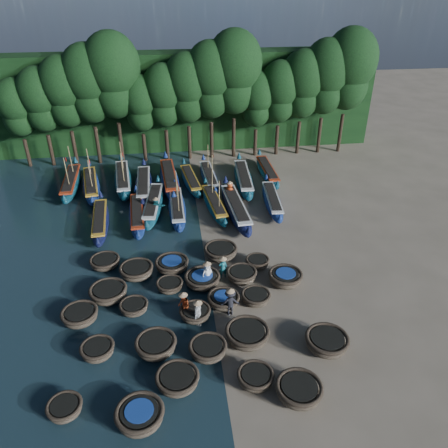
{
  "coord_description": "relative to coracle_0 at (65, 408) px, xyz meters",
  "views": [
    {
      "loc": [
        -1.85,
        -22.97,
        17.48
      ],
      "look_at": [
        1.62,
        3.97,
        1.3
      ],
      "focal_mm": 35.0,
      "sensor_mm": 36.0,
      "label": 1
    }
  ],
  "objects": [
    {
      "name": "coracle_2",
      "position": [
        5.08,
        0.9,
        0.05
      ],
      "size": [
        2.55,
        2.55,
        0.73
      ],
      "rotation": [
        0.0,
        0.0,
        -0.36
      ],
      "color": "brown",
      "rests_on": "ground"
    },
    {
      "name": "long_boat_6",
      "position": [
        8.75,
        18.2,
        0.14
      ],
      "size": [
        2.17,
        7.63,
        3.26
      ],
      "rotation": [
        0.0,
        0.0,
        0.11
      ],
      "color": "#0E4A52",
      "rests_on": "ground"
    },
    {
      "name": "long_boat_4",
      "position": [
        3.76,
        18.67,
        0.18
      ],
      "size": [
        2.28,
        8.24,
        1.46
      ],
      "rotation": [
        0.0,
        0.0,
        -0.11
      ],
      "color": "#0E4A52",
      "rests_on": "ground"
    },
    {
      "name": "long_boat_9",
      "position": [
        -3.65,
        23.83,
        0.2
      ],
      "size": [
        1.83,
        8.42,
        3.58
      ],
      "rotation": [
        0.0,
        0.0,
        0.04
      ],
      "color": "#0E4A52",
      "rests_on": "ground"
    },
    {
      "name": "coracle_9",
      "position": [
        12.94,
        2.27,
        0.1
      ],
      "size": [
        2.34,
        2.34,
        0.83
      ],
      "rotation": [
        0.0,
        0.0,
        0.07
      ],
      "color": "brown",
      "rests_on": "ground"
    },
    {
      "name": "tree_2",
      "position": [
        -4.07,
        29.58,
        6.95
      ],
      "size": [
        4.51,
        4.51,
        10.63
      ],
      "color": "black",
      "rests_on": "ground"
    },
    {
      "name": "coracle_19",
      "position": [
        12.14,
        7.88,
        0.11
      ],
      "size": [
        2.32,
        2.32,
        0.84
      ],
      "rotation": [
        0.0,
        0.0,
        -0.17
      ],
      "color": "brown",
      "rests_on": "ground"
    },
    {
      "name": "coracle_18",
      "position": [
        9.45,
        8.55,
        0.07
      ],
      "size": [
        1.97,
        1.97,
        0.78
      ],
      "rotation": [
        0.0,
        0.0,
        0.05
      ],
      "color": "brown",
      "rests_on": "ground"
    },
    {
      "name": "coracle_3",
      "position": [
        8.81,
        0.58,
        0.01
      ],
      "size": [
        1.83,
        1.83,
        0.67
      ],
      "rotation": [
        0.0,
        0.0,
        -0.05
      ],
      "color": "brown",
      "rests_on": "ground"
    },
    {
      "name": "long_boat_2",
      "position": [
        -0.3,
        16.59,
        0.14
      ],
      "size": [
        1.92,
        7.6,
        1.34
      ],
      "rotation": [
        0.0,
        0.0,
        0.08
      ],
      "color": "#10153A",
      "rests_on": "ground"
    },
    {
      "name": "coracle_12",
      "position": [
        6.25,
        5.48,
        -0.0
      ],
      "size": [
        2.06,
        2.06,
        0.65
      ],
      "rotation": [
        0.0,
        0.0,
        -0.25
      ],
      "color": "brown",
      "rests_on": "ground"
    },
    {
      "name": "fisherman_0",
      "position": [
        7.24,
        8.46,
        0.5
      ],
      "size": [
        0.95,
        0.85,
        1.83
      ],
      "rotation": [
        0.0,
        0.0,
        0.54
      ],
      "color": "silver",
      "rests_on": "ground"
    },
    {
      "name": "fisherman_2",
      "position": [
        5.63,
        5.71,
        0.49
      ],
      "size": [
        0.65,
        0.82,
        1.82
      ],
      "rotation": [
        0.0,
        0.0,
        4.76
      ],
      "color": "#BF4119",
      "rests_on": "ground"
    },
    {
      "name": "coracle_7",
      "position": [
        6.71,
        2.63,
        0.05
      ],
      "size": [
        2.19,
        2.19,
        0.74
      ],
      "rotation": [
        0.0,
        0.0,
        -0.21
      ],
      "color": "brown",
      "rests_on": "ground"
    },
    {
      "name": "coracle_15",
      "position": [
        1.18,
        7.83,
        0.09
      ],
      "size": [
        2.67,
        2.67,
        0.82
      ],
      "rotation": [
        0.0,
        0.0,
        0.3
      ],
      "color": "brown",
      "rests_on": "ground"
    },
    {
      "name": "tree_1",
      "position": [
        -6.37,
        29.58,
        6.27
      ],
      "size": [
        4.09,
        4.09,
        9.65
      ],
      "color": "black",
      "rests_on": "ground"
    },
    {
      "name": "coracle_14",
      "position": [
        9.96,
        6.38,
        0.01
      ],
      "size": [
        1.85,
        1.85,
        0.66
      ],
      "rotation": [
        0.0,
        0.0,
        -0.13
      ],
      "color": "brown",
      "rests_on": "ground"
    },
    {
      "name": "fisherman_3",
      "position": [
        8.28,
        5.59,
        0.52
      ],
      "size": [
        1.12,
        0.67,
        1.91
      ],
      "rotation": [
        0.0,
        0.0,
        3.11
      ],
      "color": "black",
      "rests_on": "ground"
    },
    {
      "name": "long_boat_7",
      "position": [
        10.37,
        17.08,
        0.23
      ],
      "size": [
        2.14,
        8.98,
        1.58
      ],
      "rotation": [
        0.0,
        0.0,
        0.07
      ],
      "color": "#10153A",
      "rests_on": "ground"
    },
    {
      "name": "tree_7",
      "position": [
        7.43,
        29.58,
        6.95
      ],
      "size": [
        4.51,
        4.51,
        10.63
      ],
      "color": "black",
      "rests_on": "ground"
    },
    {
      "name": "coracle_8",
      "position": [
        8.9,
        3.36,
        0.09
      ],
      "size": [
        2.74,
        2.74,
        0.81
      ],
      "rotation": [
        0.0,
        0.0,
        0.26
      ],
      "color": "brown",
      "rests_on": "ground"
    },
    {
      "name": "coracle_21",
      "position": [
        2.76,
        9.87,
        0.07
      ],
      "size": [
        2.5,
        2.5,
        0.78
      ],
      "rotation": [
        0.0,
        0.0,
        0.26
      ],
      "color": "brown",
      "rests_on": "ground"
    },
    {
      "name": "coracle_0",
      "position": [
        0.0,
        0.0,
        0.0
      ],
      "size": [
        1.88,
        1.88,
        0.65
      ],
      "rotation": [
        0.0,
        0.0,
        0.32
      ],
      "color": "brown",
      "rests_on": "ground"
    },
    {
      "name": "tree_0",
      "position": [
        -8.67,
        29.58,
        5.6
      ],
      "size": [
        3.68,
        3.68,
        8.68
      ],
      "color": "black",
      "rests_on": "ground"
    },
    {
      "name": "long_boat_12",
      "position": [
        2.87,
        22.42,
        0.2
      ],
      "size": [
        1.64,
        8.57,
        1.51
      ],
      "rotation": [
        0.0,
        0.0,
        0.02
      ],
      "color": "#10153A",
      "rests_on": "ground"
    },
    {
      "name": "long_boat_10",
      "position": [
        -1.81,
        23.14,
        0.18
      ],
      "size": [
        2.77,
        8.16,
        3.51
      ],
      "rotation": [
        0.0,
        0.0,
        0.17
      ],
      "color": "navy",
      "rests_on": "ground"
    },
    {
      "name": "coracle_22",
      "position": [
        5.06,
        10.28,
        0.06
      ],
      "size": [
        2.65,
        2.65,
        0.75
      ],
      "rotation": [
        0.0,
        0.0,
        0.33
      ],
      "color": "brown",
      "rests_on": "ground"
    },
    {
      "name": "tree_14",
      "position": [
        23.53,
        29.58,
        8.3
      ],
      "size": [
        5.34,
        5.34,
        12.58
      ],
      "color": "black",
      "rests_on": "ground"
    },
    {
      "name": "tree_5",
      "position": [
        2.83,
        29.58,
        5.6
      ],
      "size": [
        3.68,
        3.68,
        8.68
      ],
      "color": "black",
      "rests_on": "ground"
    },
    {
      "name": "coracle_23",
      "position": [
        8.44,
        11.35,
        0.08
      ],
      "size": [
        2.77,
        2.77,
        0.79
      ],
      "rotation": [
        0.0,
        0.0,
        -0.34
      ],
      "color": "brown",
      "rests_on": "ground"
    },
    {
      "name": "long_boat_8",
      "position": [
        13.63,
        18.2,
        0.14
      ],
      "size": [
        1.83,
        7.59,
        1.34
      ],
      "rotation": [
        0.0,
        0.0,
        -0.07
      ],
      "color": "navy",
      "rests_on": "ground"
    },
    {
      "name": "coracle_13",
      "position": [
        8.0,
        6.38,
        0.02
      ],
      "size": [
        2.33,
        2.33,
        0.69
      ],
      "rotation": [
        0.0,
        0.0,
        0.37
      ],
      "color": "brown",
      "rests_on": "ground"
    },
    {
      "name": "coracle_20",
      "position": [
        0.62,
        11.19,
        0.01
      ],
      "size": [
        2.43,
        2.43,
        0.67
      ],
      "rotation": [
        0.0,
        0.0,
        -0.38
      ],
      "color": "brown",
      "rests_on": "ground"
    },
    {
      "name": "tree_4",
      "position": [
        0.53,
        29.58,
        8.3
      ],
      "size": [
        5.34,
        5.34,
        12.58
      ],
      "color": "black",
      "rests_on": "ground"
    },
    {
      "name": "coracle_10",
      "position": [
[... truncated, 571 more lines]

